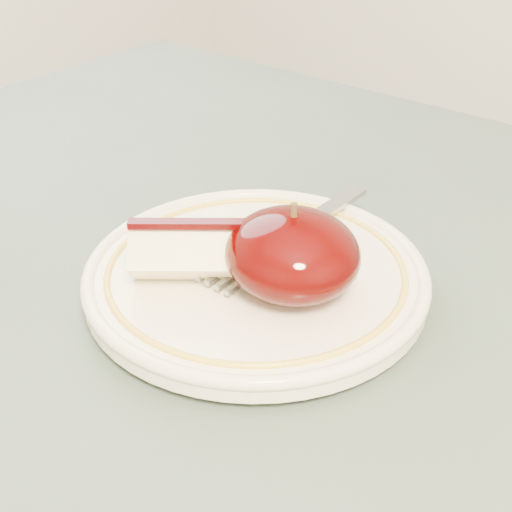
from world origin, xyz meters
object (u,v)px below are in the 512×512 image
Objects in this scene: plate at (256,275)px; apple_half at (292,254)px; table at (167,429)px; fork at (289,235)px.

plate is 2.67× the size of apple_half.
plate reaches higher than table.
fork is (0.02, 0.11, 0.11)m from table.
table is 4.11× the size of plate.
table is 10.98× the size of apple_half.
fork reaches higher than table.
fork reaches higher than plate.
table is 0.15m from apple_half.
table is at bearing -132.88° from apple_half.
plate is 0.04m from fork.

